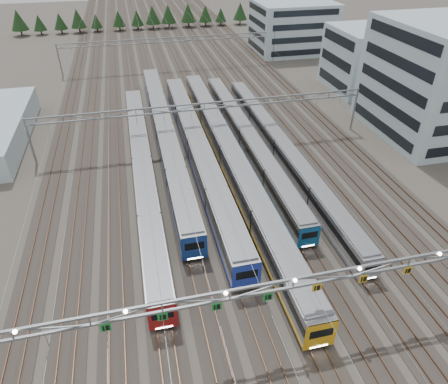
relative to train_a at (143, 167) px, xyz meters
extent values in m
plane|color=#47423A|center=(11.25, -31.46, -2.10)|extent=(400.00, 400.00, 0.00)
cube|color=#2D2823|center=(11.25, 68.54, -2.06)|extent=(54.00, 260.00, 0.08)
cube|color=brown|center=(-14.22, 68.54, -1.94)|extent=(0.08, 260.00, 0.16)
cube|color=brown|center=(36.72, 68.54, -1.94)|extent=(0.08, 260.00, 0.16)
cube|color=brown|center=(10.53, 68.54, -1.94)|extent=(0.08, 260.00, 0.16)
cube|color=brown|center=(11.97, 68.54, -1.94)|extent=(0.08, 260.00, 0.16)
cube|color=black|center=(0.00, 0.05, -1.68)|extent=(2.37, 55.74, 0.36)
cube|color=#9C9EA3|center=(0.00, 0.05, 0.05)|extent=(2.78, 56.87, 3.13)
cube|color=black|center=(0.00, 0.05, 0.43)|extent=(2.84, 56.59, 0.94)
cube|color=maroon|center=(0.00, 0.05, -1.27)|extent=(2.83, 56.59, 0.35)
cube|color=slate|center=(0.00, 0.05, 1.72)|extent=(2.50, 55.74, 0.25)
cube|color=maroon|center=(0.00, -28.34, 0.05)|extent=(2.80, 0.12, 3.13)
cube|color=black|center=(0.00, -28.37, 0.43)|extent=(2.09, 0.10, 0.94)
cube|color=white|center=(0.00, -28.40, -1.32)|extent=(1.67, 0.06, 0.15)
cube|color=black|center=(4.50, 10.58, -1.67)|extent=(2.51, 59.60, 0.38)
cube|color=#9C9EA3|center=(4.50, 10.58, 0.17)|extent=(2.95, 60.81, 3.32)
cube|color=black|center=(4.50, 10.58, 0.57)|extent=(3.01, 60.51, 1.00)
cube|color=#183D95|center=(4.50, 10.58, -1.23)|extent=(3.00, 60.51, 0.37)
cube|color=slate|center=(4.50, 10.58, 1.94)|extent=(2.66, 59.60, 0.26)
cube|color=#183D95|center=(4.50, -19.77, 0.17)|extent=(2.97, 0.12, 3.32)
cube|color=black|center=(4.50, -19.80, 0.57)|extent=(2.22, 0.10, 1.00)
cube|color=white|center=(4.50, -19.83, -1.28)|extent=(1.77, 0.06, 0.16)
cube|color=black|center=(9.00, 3.53, -1.66)|extent=(2.62, 56.84, 0.40)
cube|color=#9C9EA3|center=(9.00, 3.53, 0.26)|extent=(3.09, 58.00, 3.47)
cube|color=black|center=(9.00, 3.53, 0.68)|extent=(3.15, 57.71, 1.05)
cube|color=#233BBD|center=(9.00, 3.53, -1.20)|extent=(3.14, 57.71, 0.39)
cube|color=slate|center=(9.00, 3.53, 2.11)|extent=(2.78, 56.84, 0.28)
cube|color=#233BBD|center=(9.00, -25.42, 0.26)|extent=(3.11, 0.12, 3.47)
cube|color=black|center=(9.00, -25.45, 0.68)|extent=(2.32, 0.10, 1.05)
cube|color=white|center=(9.00, -25.48, -1.26)|extent=(1.85, 0.06, 0.17)
cube|color=black|center=(13.50, 0.28, -1.67)|extent=(2.55, 66.64, 0.39)
cube|color=#9C9EA3|center=(13.50, 0.28, 0.20)|extent=(3.00, 68.00, 3.38)
cube|color=black|center=(13.50, 0.28, 0.61)|extent=(3.06, 67.66, 1.02)
cube|color=#F3AD15|center=(13.50, 0.28, -1.22)|extent=(3.05, 67.66, 0.38)
cube|color=slate|center=(13.50, 0.28, 2.00)|extent=(2.70, 66.64, 0.27)
cube|color=#F3AD15|center=(13.50, -33.66, 0.20)|extent=(3.02, 0.12, 3.38)
cube|color=black|center=(13.50, -33.69, 0.61)|extent=(2.25, 0.10, 1.02)
cube|color=white|center=(13.50, -33.72, -1.27)|extent=(1.80, 0.06, 0.16)
cube|color=black|center=(18.00, 5.95, -1.69)|extent=(2.25, 52.42, 0.34)
cube|color=#9C9EA3|center=(18.00, 5.95, -0.05)|extent=(2.64, 53.49, 2.97)
cube|color=black|center=(18.00, 5.95, 0.31)|extent=(2.70, 53.22, 0.90)
cube|color=#165A9B|center=(18.00, 5.95, -1.30)|extent=(2.69, 53.22, 0.33)
cube|color=slate|center=(18.00, 5.95, 1.53)|extent=(2.38, 52.42, 0.24)
cube|color=#165A9B|center=(18.00, -20.74, -0.05)|extent=(2.66, 0.12, 2.97)
cube|color=black|center=(18.00, -20.77, 0.31)|extent=(1.98, 0.10, 0.90)
cube|color=white|center=(18.00, -20.80, -1.34)|extent=(1.58, 0.06, 0.14)
cube|color=black|center=(22.50, 1.19, -1.70)|extent=(2.13, 55.56, 0.32)
cube|color=#9C9EA3|center=(22.50, 1.19, -0.14)|extent=(2.51, 56.69, 2.82)
cube|color=black|center=(22.50, 1.19, 0.20)|extent=(2.57, 56.41, 0.85)
cube|color=#91939F|center=(22.50, 1.19, -1.32)|extent=(2.56, 56.41, 0.31)
cube|color=slate|center=(22.50, 1.19, 1.36)|extent=(2.26, 55.56, 0.22)
cube|color=#91939F|center=(22.50, -27.11, -0.14)|extent=(2.53, 0.12, 2.82)
cube|color=black|center=(22.50, -27.14, 0.20)|extent=(1.88, 0.10, 0.85)
cube|color=white|center=(22.50, -27.17, -1.37)|extent=(1.50, 0.06, 0.13)
cube|color=gray|center=(11.25, -31.46, 5.70)|extent=(56.00, 0.22, 0.22)
cube|color=gray|center=(11.25, -31.46, 4.70)|extent=(56.00, 0.22, 0.22)
cube|color=#1B8B31|center=(-4.50, -31.58, 4.20)|extent=(0.85, 0.06, 0.85)
cube|color=#1B8B31|center=(0.00, -31.58, 4.20)|extent=(0.85, 0.06, 0.85)
cube|color=#1B8B31|center=(4.50, -31.58, 4.20)|extent=(0.85, 0.06, 0.85)
cube|color=#1B8B31|center=(9.00, -31.58, 4.20)|extent=(0.85, 0.06, 0.85)
cube|color=gold|center=(13.50, -31.58, 4.20)|extent=(0.85, 0.06, 0.85)
cube|color=gold|center=(18.00, -31.58, 4.20)|extent=(0.85, 0.06, 0.85)
cube|color=gold|center=(22.50, -31.58, 4.20)|extent=(0.85, 0.06, 0.85)
cylinder|color=gray|center=(-16.75, 8.54, 1.90)|extent=(0.36, 0.36, 8.00)
cylinder|color=gray|center=(39.25, 8.54, 1.90)|extent=(0.36, 0.36, 8.00)
cube|color=gray|center=(11.25, 8.54, 5.70)|extent=(56.00, 0.22, 0.22)
cube|color=gray|center=(11.25, 8.54, 4.70)|extent=(56.00, 0.22, 0.22)
cylinder|color=gray|center=(-16.75, 53.54, 1.90)|extent=(0.36, 0.36, 8.00)
cylinder|color=gray|center=(39.25, 53.54, 1.90)|extent=(0.36, 0.36, 8.00)
cube|color=gray|center=(11.25, 53.54, 5.70)|extent=(56.00, 0.22, 0.22)
cube|color=gray|center=(11.25, 53.54, 4.70)|extent=(56.00, 0.22, 0.22)
cube|color=#ACC5CD|center=(51.84, 4.63, 7.59)|extent=(18.00, 22.00, 19.37)
cube|color=#ACC5CD|center=(51.84, 28.32, 4.61)|extent=(14.00, 16.00, 13.42)
cube|color=#ACC5CD|center=(47.97, 62.42, 4.74)|extent=(22.00, 18.00, 13.68)
camera|label=1|loc=(0.04, -53.11, 30.93)|focal=32.00mm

